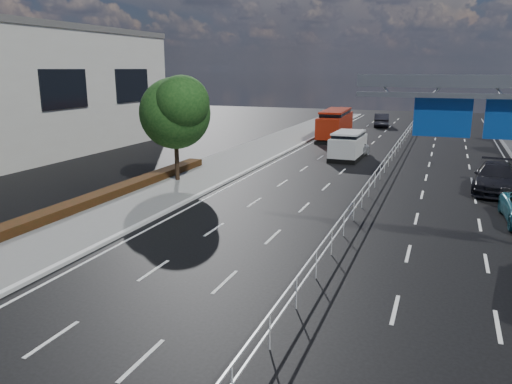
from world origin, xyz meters
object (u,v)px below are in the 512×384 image
(red_bus, at_px, (335,123))
(near_car_silver, at_px, (352,148))
(near_car_dark, at_px, (381,120))
(parked_car_dark, at_px, (496,178))
(white_minivan, at_px, (348,146))

(red_bus, distance_m, near_car_silver, 11.58)
(near_car_dark, relative_size, parked_car_dark, 0.87)
(red_bus, bearing_deg, near_car_dark, 73.52)
(near_car_silver, bearing_deg, parked_car_dark, 146.12)
(white_minivan, height_order, parked_car_dark, white_minivan)
(red_bus, bearing_deg, white_minivan, -75.85)
(near_car_silver, bearing_deg, near_car_dark, -81.66)
(near_car_dark, distance_m, parked_car_dark, 33.90)
(near_car_dark, height_order, parked_car_dark, parked_car_dark)
(near_car_dark, bearing_deg, white_minivan, 83.70)
(near_car_silver, xyz_separation_m, parked_car_dark, (9.94, -8.52, 0.01))
(white_minivan, xyz_separation_m, near_car_dark, (-0.45, 24.42, -0.26))
(near_car_dark, xyz_separation_m, parked_car_dark, (10.60, -32.19, 0.01))
(white_minivan, bearing_deg, red_bus, 108.18)
(white_minivan, relative_size, near_car_dark, 1.03)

